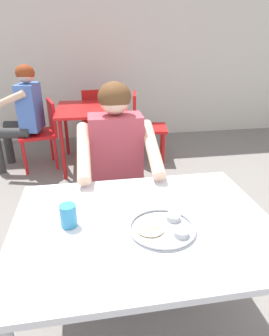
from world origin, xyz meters
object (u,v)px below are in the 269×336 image
object	(u,v)px
chair_foreground	(115,182)
diner_foreground	(117,165)
table_foreground	(143,235)
chair_red_right	(143,122)
chair_red_far	(95,114)
drinking_cup	(68,215)
chair_red_left	(43,129)
thali_tray	(163,228)
patron_background	(23,109)
table_background_red	(92,114)

from	to	relation	value
chair_foreground	diner_foreground	bearing A→B (deg)	-90.64
table_foreground	chair_red_right	bearing A→B (deg)	78.90
diner_foreground	chair_red_far	distance (m)	2.44
drinking_cup	diner_foreground	distance (m)	0.68
drinking_cup	chair_red_left	size ratio (longest dim) A/B	0.13
thali_tray	chair_red_right	world-z (taller)	chair_red_right
patron_background	chair_red_left	bearing A→B (deg)	3.73
drinking_cup	table_background_red	distance (m)	2.41
thali_tray	diner_foreground	xyz separation A→B (m)	(-0.11, 0.72, -0.01)
chair_red_left	patron_background	bearing A→B (deg)	-176.27
table_foreground	drinking_cup	xyz separation A→B (m)	(-0.32, 0.03, 0.13)
chair_foreground	chair_red_right	xyz separation A→B (m)	(0.53, 1.63, -0.01)
drinking_cup	chair_red_far	distance (m)	3.07
diner_foreground	chair_red_right	xyz separation A→B (m)	(0.53, 1.84, -0.24)
drinking_cup	chair_red_left	bearing A→B (deg)	100.06
drinking_cup	patron_background	size ratio (longest dim) A/B	0.08
table_foreground	table_background_red	xyz separation A→B (m)	(-0.16, 2.42, -0.03)
table_background_red	patron_background	xyz separation A→B (m)	(-0.79, 0.01, 0.09)
table_foreground	patron_background	world-z (taller)	patron_background
diner_foreground	patron_background	distance (m)	2.01
table_foreground	table_background_red	world-z (taller)	table_foreground
thali_tray	diner_foreground	bearing A→B (deg)	98.89
drinking_cup	chair_red_left	xyz separation A→B (m)	(-0.43, 2.43, -0.32)
table_foreground	chair_foreground	distance (m)	0.88
chair_foreground	table_foreground	bearing A→B (deg)	-87.25
table_background_red	patron_background	world-z (taller)	patron_background
chair_foreground	diner_foreground	world-z (taller)	diner_foreground
chair_foreground	patron_background	world-z (taller)	patron_background
chair_foreground	chair_red_left	distance (m)	1.74
table_background_red	chair_red_right	size ratio (longest dim) A/B	1.05
chair_foreground	table_background_red	xyz separation A→B (m)	(-0.11, 1.56, 0.14)
table_foreground	patron_background	distance (m)	2.62
table_foreground	chair_red_left	distance (m)	2.57
diner_foreground	chair_red_right	size ratio (longest dim) A/B	1.44
chair_foreground	diner_foreground	distance (m)	0.32
chair_foreground	patron_background	xyz separation A→B (m)	(-0.90, 1.58, 0.22)
chair_foreground	chair_red_far	xyz separation A→B (m)	(-0.06, 2.21, -0.02)
diner_foreground	chair_red_right	bearing A→B (deg)	73.89
patron_background	diner_foreground	bearing A→B (deg)	-63.33
drinking_cup	chair_foreground	distance (m)	0.93
diner_foreground	chair_red_left	bearing A→B (deg)	111.45
diner_foreground	chair_red_left	xyz separation A→B (m)	(-0.71, 1.81, -0.26)
drinking_cup	table_background_red	xyz separation A→B (m)	(0.17, 2.40, -0.16)
thali_tray	chair_red_far	bearing A→B (deg)	93.09
chair_red_right	chair_red_far	distance (m)	0.83
table_foreground	chair_red_right	size ratio (longest dim) A/B	1.33
diner_foreground	table_background_red	world-z (taller)	diner_foreground
drinking_cup	chair_red_right	xyz separation A→B (m)	(0.81, 2.46, -0.30)
table_background_red	drinking_cup	bearing A→B (deg)	-93.98
diner_foreground	patron_background	xyz separation A→B (m)	(-0.90, 1.79, -0.01)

